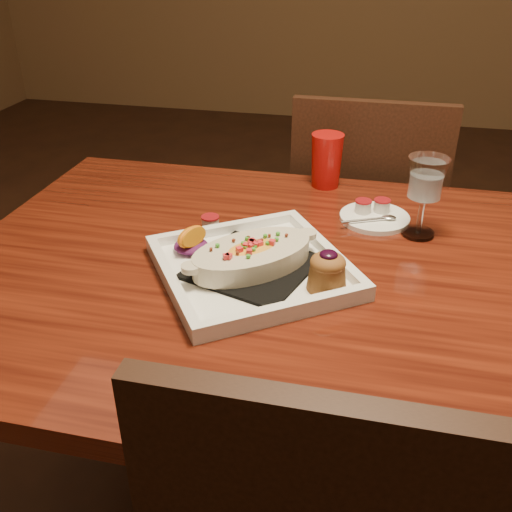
% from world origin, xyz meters
% --- Properties ---
extents(table, '(1.50, 0.90, 0.75)m').
position_xyz_m(table, '(0.00, 0.00, 0.65)').
color(table, maroon).
rests_on(table, floor).
extents(chair_far, '(0.42, 0.42, 0.93)m').
position_xyz_m(chair_far, '(-0.00, 0.63, 0.51)').
color(chair_far, black).
rests_on(chair_far, floor).
extents(plate, '(0.44, 0.44, 0.08)m').
position_xyz_m(plate, '(-0.17, -0.04, 0.78)').
color(plate, white).
rests_on(plate, table).
extents(goblet, '(0.08, 0.08, 0.16)m').
position_xyz_m(goblet, '(0.11, 0.18, 0.86)').
color(goblet, silver).
rests_on(goblet, table).
extents(saucer, '(0.15, 0.15, 0.10)m').
position_xyz_m(saucer, '(0.02, 0.23, 0.76)').
color(saucer, white).
rests_on(saucer, table).
extents(creamer_loose, '(0.04, 0.04, 0.03)m').
position_xyz_m(creamer_loose, '(-0.30, 0.12, 0.76)').
color(creamer_loose, silver).
rests_on(creamer_loose, table).
extents(red_tumbler, '(0.08, 0.08, 0.13)m').
position_xyz_m(red_tumbler, '(-0.10, 0.40, 0.81)').
color(red_tumbler, '#B70F0D').
rests_on(red_tumbler, table).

